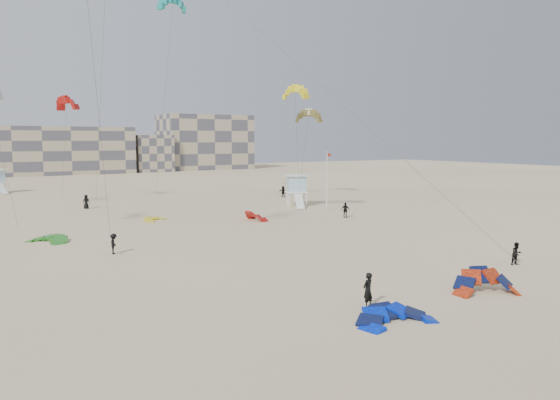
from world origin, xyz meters
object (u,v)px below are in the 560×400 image
kite_ground_blue (395,322)px  kitesurfer_main (368,290)px  lifeguard_tower_near (297,191)px  kite_ground_orange (486,293)px

kite_ground_blue → kitesurfer_main: kitesurfer_main is taller
kite_ground_blue → lifeguard_tower_near: lifeguard_tower_near is taller
kite_ground_blue → lifeguard_tower_near: bearing=68.7°
kite_ground_orange → kitesurfer_main: bearing=-169.0°
kitesurfer_main → lifeguard_tower_near: bearing=-133.6°
kite_ground_orange → kitesurfer_main: kitesurfer_main is taller
lifeguard_tower_near → kitesurfer_main: bearing=-92.7°
kite_ground_blue → lifeguard_tower_near: (21.26, 41.02, 2.06)m
lifeguard_tower_near → kite_ground_blue: bearing=-91.6°
kite_ground_blue → kite_ground_orange: kite_ground_orange is taller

